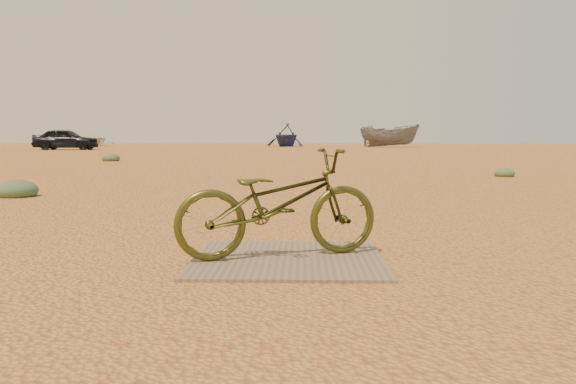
{
  "coord_description": "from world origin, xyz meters",
  "views": [
    {
      "loc": [
        -0.22,
        -4.46,
        0.96
      ],
      "look_at": [
        -0.32,
        -0.24,
        0.53
      ],
      "focal_mm": 35.0,
      "sensor_mm": 36.0,
      "label": 1
    }
  ],
  "objects_px": {
    "bicycle": "(278,203)",
    "boat_near_left": "(83,139)",
    "car": "(66,139)",
    "boat_mid_right": "(389,136)",
    "plywood_board": "(288,259)",
    "boat_far_left": "(286,135)"
  },
  "relations": [
    {
      "from": "boat_near_left",
      "to": "boat_mid_right",
      "type": "distance_m",
      "value": 25.33
    },
    {
      "from": "car",
      "to": "plywood_board",
      "type": "bearing_deg",
      "value": -157.68
    },
    {
      "from": "plywood_board",
      "to": "car",
      "type": "distance_m",
      "value": 35.12
    },
    {
      "from": "car",
      "to": "boat_mid_right",
      "type": "distance_m",
      "value": 23.64
    },
    {
      "from": "boat_far_left",
      "to": "boat_mid_right",
      "type": "height_order",
      "value": "boat_far_left"
    },
    {
      "from": "boat_near_left",
      "to": "boat_mid_right",
      "type": "bearing_deg",
      "value": -3.15
    },
    {
      "from": "bicycle",
      "to": "boat_mid_right",
      "type": "relative_size",
      "value": 0.35
    },
    {
      "from": "bicycle",
      "to": "boat_near_left",
      "type": "height_order",
      "value": "boat_near_left"
    },
    {
      "from": "boat_far_left",
      "to": "boat_mid_right",
      "type": "relative_size",
      "value": 0.79
    },
    {
      "from": "car",
      "to": "boat_near_left",
      "type": "xyz_separation_m",
      "value": [
        -3.13,
        10.84,
        -0.1
      ]
    },
    {
      "from": "plywood_board",
      "to": "bicycle",
      "type": "distance_m",
      "value": 0.44
    },
    {
      "from": "plywood_board",
      "to": "boat_mid_right",
      "type": "height_order",
      "value": "boat_mid_right"
    },
    {
      "from": "car",
      "to": "bicycle",
      "type": "bearing_deg",
      "value": -157.77
    },
    {
      "from": "boat_near_left",
      "to": "boat_far_left",
      "type": "distance_m",
      "value": 17.07
    },
    {
      "from": "car",
      "to": "boat_near_left",
      "type": "relative_size",
      "value": 0.71
    },
    {
      "from": "plywood_board",
      "to": "boat_mid_right",
      "type": "xyz_separation_m",
      "value": [
        6.97,
        40.15,
        0.88
      ]
    },
    {
      "from": "plywood_board",
      "to": "bicycle",
      "type": "height_order",
      "value": "bicycle"
    },
    {
      "from": "car",
      "to": "boat_near_left",
      "type": "bearing_deg",
      "value": 12.95
    },
    {
      "from": "car",
      "to": "boat_mid_right",
      "type": "height_order",
      "value": "boat_mid_right"
    },
    {
      "from": "bicycle",
      "to": "car",
      "type": "height_order",
      "value": "car"
    },
    {
      "from": "boat_near_left",
      "to": "boat_far_left",
      "type": "relative_size",
      "value": 1.55
    },
    {
      "from": "bicycle",
      "to": "boat_mid_right",
      "type": "distance_m",
      "value": 40.73
    }
  ]
}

